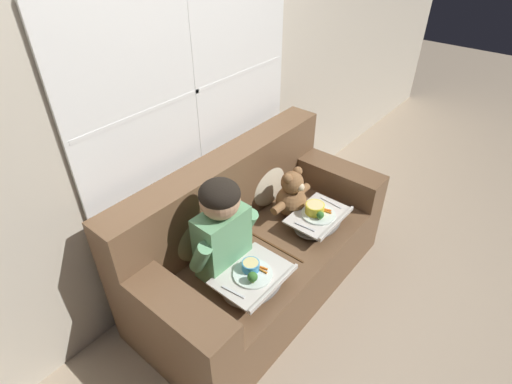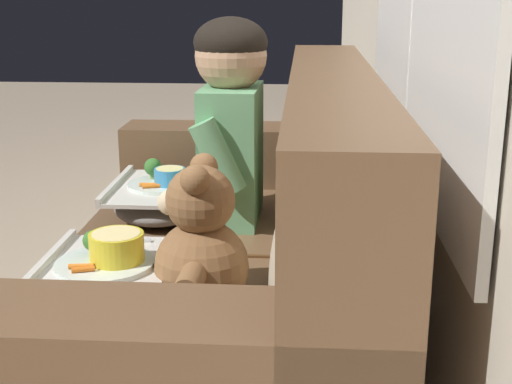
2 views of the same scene
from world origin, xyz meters
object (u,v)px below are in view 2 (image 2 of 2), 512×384
Objects in this scene: throw_pillow_behind_child at (301,162)px; lap_tray_child at (163,199)px; throw_pillow_behind_teddy at (298,234)px; lap_tray_teddy at (106,282)px; child_figure at (231,111)px; couch at (236,289)px; teddy_bear at (199,248)px.

throw_pillow_behind_child is 0.99× the size of lap_tray_child.
throw_pillow_behind_teddy is 0.46m from lap_tray_teddy.
couch is at bearing 7.50° from child_figure.
couch is at bearing -152.96° from throw_pillow_behind_teddy.
teddy_bear is (0.34, -0.05, 0.25)m from couch.
lap_tray_child is (-0.00, -0.22, -0.29)m from child_figure.
throw_pillow_behind_child is 0.82m from lap_tray_teddy.
child_figure is (-0.00, -0.22, 0.16)m from throw_pillow_behind_child.
couch is at bearing 171.86° from teddy_bear.
child_figure reaches higher than teddy_bear.
lap_tray_child is at bearing -162.15° from teddy_bear.
child_figure is at bearing -162.20° from throw_pillow_behind_teddy.
couch reaches higher than throw_pillow_behind_child.
couch reaches higher than throw_pillow_behind_teddy.
throw_pillow_behind_child is 0.27m from child_figure.
throw_pillow_behind_child is at bearing 147.07° from lap_tray_teddy.
throw_pillow_behind_teddy is at bearing 89.85° from lap_tray_teddy.
child_figure is at bearing -90.01° from throw_pillow_behind_child.
teddy_bear is at bearing 89.74° from lap_tray_teddy.
couch is 0.48m from throw_pillow_behind_teddy.
throw_pillow_behind_child is at bearing 89.98° from lap_tray_child.
throw_pillow_behind_child is (-0.34, 0.17, 0.29)m from couch.
lap_tray_child is (-0.34, -0.27, 0.16)m from couch.
lap_tray_teddy is at bearing -18.06° from child_figure.
couch is at bearing 141.86° from lap_tray_teddy.
lap_tray_child is at bearing -90.03° from child_figure.
lap_tray_child is 1.01× the size of lap_tray_teddy.
couch is at bearing -27.04° from throw_pillow_behind_child.
lap_tray_child is at bearing -90.02° from throw_pillow_behind_child.
throw_pillow_behind_teddy is at bearing 27.04° from couch.
throw_pillow_behind_child is at bearing 152.96° from couch.
lap_tray_child is at bearing -141.81° from couch.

